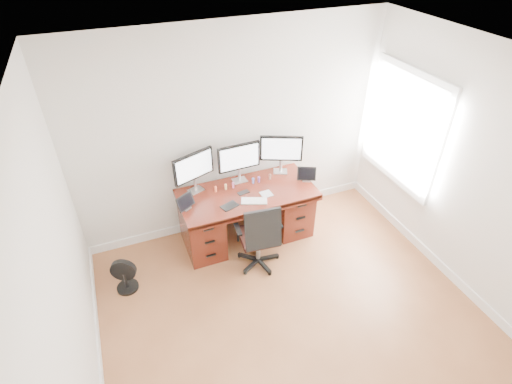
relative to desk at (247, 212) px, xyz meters
name	(u,v)px	position (x,y,z in m)	size (l,w,h in m)	color
ground	(311,348)	(0.00, -1.83, -0.40)	(4.50, 4.50, 0.00)	brown
back_wall	(234,133)	(0.00, 0.42, 0.95)	(4.00, 0.10, 2.70)	silver
right_wall	(496,191)	(2.00, -1.72, 0.95)	(0.10, 4.50, 2.70)	silver
desk	(247,212)	(0.00, 0.00, 0.00)	(1.70, 0.80, 0.75)	#4C180F
office_chair	(259,246)	(-0.05, -0.56, -0.09)	(0.56, 0.56, 0.96)	black
floor_fan	(125,276)	(-1.62, -0.34, -0.20)	(0.29, 0.25, 0.43)	black
monitor_left	(194,168)	(-0.58, 0.24, 0.68)	(0.53, 0.23, 0.53)	silver
monitor_center	(239,158)	(0.00, 0.24, 0.68)	(0.55, 0.15, 0.53)	silver
monitor_right	(281,150)	(0.58, 0.24, 0.68)	(0.52, 0.26, 0.53)	silver
tablet_left	(186,203)	(-0.78, -0.08, 0.43)	(0.24, 0.18, 0.19)	silver
tablet_right	(307,175)	(0.80, -0.08, 0.43)	(0.25, 0.16, 0.19)	silver
keyboard	(254,201)	(0.01, -0.25, 0.36)	(0.31, 0.13, 0.01)	white
trackpad	(266,194)	(0.20, -0.17, 0.35)	(0.14, 0.14, 0.01)	silver
drawing_tablet	(230,206)	(-0.30, -0.23, 0.35)	(0.20, 0.13, 0.01)	black
phone	(243,192)	(-0.05, -0.03, 0.35)	(0.14, 0.07, 0.01)	black
figurine_orange	(216,189)	(-0.36, 0.12, 0.39)	(0.03, 0.03, 0.08)	#F26B3C
figurine_yellow	(226,186)	(-0.23, 0.12, 0.39)	(0.03, 0.03, 0.08)	tan
figurine_pink	(233,185)	(-0.13, 0.12, 0.39)	(0.03, 0.03, 0.08)	pink
figurine_blue	(253,180)	(0.14, 0.12, 0.39)	(0.03, 0.03, 0.08)	#637AE2
figurine_purple	(259,179)	(0.22, 0.12, 0.39)	(0.03, 0.03, 0.08)	#9351CF
figurine_brown	(270,176)	(0.38, 0.12, 0.39)	(0.03, 0.03, 0.08)	#945F4E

